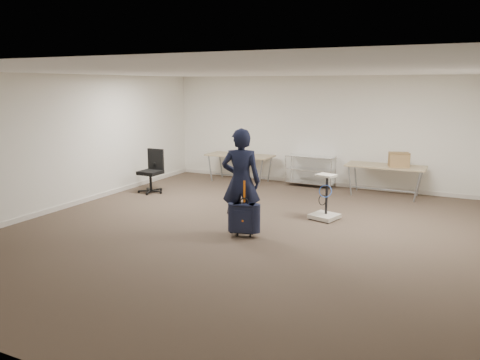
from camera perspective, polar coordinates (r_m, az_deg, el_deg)
The scene contains 10 objects.
ground at distance 8.46m, azimuth -0.28°, elevation -6.25°, with size 9.00×9.00×0.00m, color #433428.
room_shell at distance 9.65m, azimuth 3.38°, elevation -3.69°, with size 8.00×9.00×9.00m.
folding_table_left at distance 12.58m, azimuth -0.02°, elevation 2.86°, with size 1.80×0.75×0.73m.
folding_table_right at distance 11.44m, azimuth 17.32°, elevation 1.45°, with size 1.80×0.75×0.73m.
wire_shelf at distance 12.15m, azimuth 8.57°, elevation 1.28°, with size 1.22×0.47×0.80m.
person at distance 8.15m, azimuth 0.13°, elevation -0.16°, with size 0.68×0.45×1.86m, color black.
suitcase at distance 8.06m, azimuth 0.50°, elevation -4.65°, with size 0.40×0.29×0.99m.
office_chair at distance 11.57m, azimuth -10.71°, elevation 0.07°, with size 0.63×0.63×1.05m.
equipment_cart at distance 9.27m, azimuth 10.30°, elevation -3.31°, with size 0.60×0.60×0.89m.
cardboard_box at distance 11.31m, azimuth 18.80°, elevation 2.36°, with size 0.44×0.33×0.33m, color olive.
Camera 1 is at (3.58, -7.20, 2.60)m, focal length 35.00 mm.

